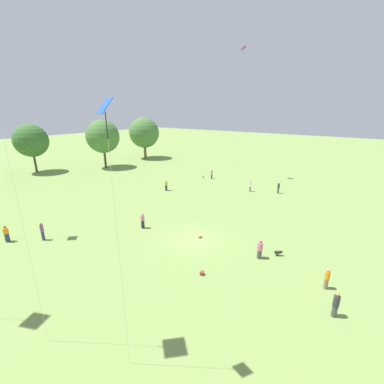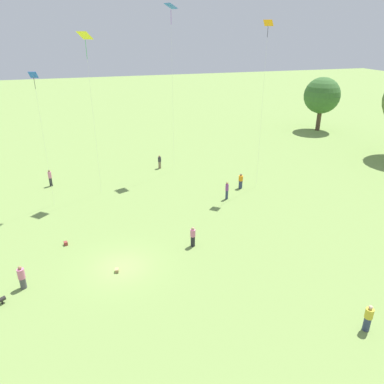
{
  "view_description": "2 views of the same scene",
  "coord_description": "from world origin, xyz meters",
  "views": [
    {
      "loc": [
        -18.53,
        -13.38,
        12.27
      ],
      "look_at": [
        2.61,
        2.09,
        3.82
      ],
      "focal_mm": 24.0,
      "sensor_mm": 36.0,
      "label": 1
    },
    {
      "loc": [
        23.48,
        -1.63,
        16.08
      ],
      "look_at": [
        1.09,
        5.07,
        5.83
      ],
      "focal_mm": 35.0,
      "sensor_mm": 36.0,
      "label": 2
    }
  ],
  "objects": [
    {
      "name": "person_7",
      "position": [
        0.55,
        -6.62,
        0.85
      ],
      "size": [
        0.66,
        0.66,
        1.74
      ],
      "rotation": [
        0.0,
        0.0,
        3.89
      ],
      "color": "#4C4C51",
      "rests_on": "ground_plane"
    },
    {
      "name": "person_1",
      "position": [
        -1.26,
        5.85,
        0.85
      ],
      "size": [
        0.49,
        0.49,
        1.72
      ],
      "rotation": [
        0.0,
        0.0,
        1.79
      ],
      "color": "#232328",
      "rests_on": "ground_plane"
    },
    {
      "name": "person_0",
      "position": [
        -11.13,
        14.27,
        0.82
      ],
      "size": [
        0.66,
        0.66,
        1.68
      ],
      "rotation": [
        0.0,
        0.0,
        0.66
      ],
      "color": "#333D5B",
      "rests_on": "ground_plane"
    },
    {
      "name": "person_4",
      "position": [
        10.38,
        12.84,
        0.85
      ],
      "size": [
        0.66,
        0.66,
        1.75
      ],
      "rotation": [
        0.0,
        0.0,
        5.45
      ],
      "color": "#333D5B",
      "rests_on": "ground_plane"
    },
    {
      "name": "kite_1",
      "position": [
        -11.17,
        16.19,
        15.56
      ],
      "size": [
        1.07,
        1.09,
        16.81
      ],
      "rotation": [
        0.0,
        0.0,
        3.2
      ],
      "color": "orange",
      "rests_on": "ground_plane"
    },
    {
      "name": "kite_3",
      "position": [
        -12.56,
        -5.12,
        11.61
      ],
      "size": [
        0.66,
        0.82,
        12.68
      ],
      "rotation": [
        0.0,
        0.0,
        3.61
      ],
      "color": "blue",
      "rests_on": "ground_plane"
    },
    {
      "name": "dog_0",
      "position": [
        1.91,
        -7.84,
        0.33
      ],
      "size": [
        0.55,
        0.65,
        0.49
      ],
      "rotation": [
        0.0,
        0.0,
        3.75
      ],
      "color": "black",
      "rests_on": "ground_plane"
    },
    {
      "name": "person_9",
      "position": [
        -19.9,
        7.15,
        0.83
      ],
      "size": [
        0.52,
        0.52,
        1.68
      ],
      "rotation": [
        0.0,
        0.0,
        4.32
      ],
      "color": "#847056",
      "rests_on": "ground_plane"
    },
    {
      "name": "ground_plane",
      "position": [
        0.0,
        0.0,
        0.0
      ],
      "size": [
        240.0,
        240.0,
        0.0
      ],
      "primitive_type": "plane",
      "color": "#7A994C"
    },
    {
      "name": "kite_0",
      "position": [
        -14.35,
        -0.42,
        14.95
      ],
      "size": [
        1.49,
        1.5,
        15.83
      ],
      "rotation": [
        0.0,
        0.0,
        3.2
      ],
      "color": "yellow",
      "rests_on": "ground_plane"
    },
    {
      "name": "picnic_bag_2",
      "position": [
        -4.33,
        -3.96,
        0.15
      ],
      "size": [
        0.37,
        0.33,
        0.29
      ],
      "rotation": [
        0.0,
        0.0,
        0.26
      ],
      "color": "#933833",
      "rests_on": "ground_plane"
    },
    {
      "name": "picnic_bag_0",
      "position": [
        0.54,
        -0.4,
        0.13
      ],
      "size": [
        0.4,
        0.29,
        0.25
      ],
      "rotation": [
        0.0,
        0.0,
        3.01
      ],
      "color": "#A58459",
      "rests_on": "ground_plane"
    },
    {
      "name": "person_2",
      "position": [
        -8.92,
        11.78,
        0.96
      ],
      "size": [
        0.45,
        0.45,
        1.87
      ],
      "rotation": [
        0.0,
        0.0,
        5.3
      ],
      "color": "#333D5B",
      "rests_on": "ground_plane"
    },
    {
      "name": "person_10",
      "position": [
        -17.76,
        -5.63,
        0.95
      ],
      "size": [
        0.5,
        0.5,
        1.88
      ],
      "rotation": [
        0.0,
        0.0,
        2.64
      ],
      "color": "#232328",
      "rests_on": "ground_plane"
    },
    {
      "name": "tree_0",
      "position": [
        -30.89,
        37.19,
        5.83
      ],
      "size": [
        5.9,
        5.9,
        8.82
      ],
      "color": "brown",
      "rests_on": "ground_plane"
    },
    {
      "name": "kite_4",
      "position": [
        -18.65,
        8.68,
        17.5
      ],
      "size": [
        1.46,
        1.4,
        18.47
      ],
      "rotation": [
        0.0,
        0.0,
        2.73
      ],
      "color": "blue",
      "rests_on": "ground_plane"
    }
  ]
}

